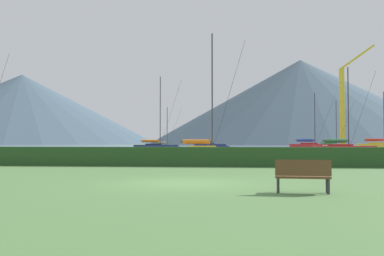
# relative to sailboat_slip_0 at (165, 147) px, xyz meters

# --- Properties ---
(ground_plane) EXTENTS (1000.00, 1000.00, 0.00)m
(ground_plane) POSITION_rel_sailboat_slip_0_xyz_m (12.25, -67.67, -0.56)
(ground_plane) COLOR #517A42
(harbor_water) EXTENTS (320.00, 246.00, 0.00)m
(harbor_water) POSITION_rel_sailboat_slip_0_xyz_m (12.25, 69.33, -0.56)
(harbor_water) COLOR #8499A8
(harbor_water) RESTS_ON ground_plane
(hedge_line) EXTENTS (80.00, 1.20, 1.16)m
(hedge_line) POSITION_rel_sailboat_slip_0_xyz_m (12.25, -56.67, 0.02)
(hedge_line) COLOR #284C23
(hedge_line) RESTS_ON ground_plane
(sailboat_slip_0) EXTENTS (6.78, 2.36, 8.24)m
(sailboat_slip_0) POSITION_rel_sailboat_slip_0_xyz_m (0.00, 0.00, 0.00)
(sailboat_slip_0) COLOR #236B38
(sailboat_slip_0) RESTS_ON harbor_water
(sailboat_slip_1) EXTENTS (9.24, 3.62, 10.74)m
(sailboat_slip_1) POSITION_rel_sailboat_slip_0_xyz_m (40.01, -0.14, 0.19)
(sailboat_slip_1) COLOR gold
(sailboat_slip_1) RESTS_ON harbor_water
(sailboat_slip_2) EXTENTS (8.74, 2.88, 10.20)m
(sailboat_slip_2) POSITION_rel_sailboat_slip_0_xyz_m (26.99, -4.27, 0.16)
(sailboat_slip_2) COLOR red
(sailboat_slip_2) RESTS_ON harbor_water
(sailboat_slip_3) EXTENTS (8.05, 3.18, 11.70)m
(sailboat_slip_3) POSITION_rel_sailboat_slip_0_xyz_m (1.53, -16.28, 0.12)
(sailboat_slip_3) COLOR navy
(sailboat_slip_3) RESTS_ON harbor_water
(sailboat_slip_4) EXTENTS (6.65, 2.77, 7.80)m
(sailboat_slip_4) POSITION_rel_sailboat_slip_0_xyz_m (28.49, -14.96, -0.02)
(sailboat_slip_4) COLOR white
(sailboat_slip_4) RESTS_ON harbor_water
(sailboat_slip_9) EXTENTS (7.27, 2.93, 10.99)m
(sailboat_slip_9) POSITION_rel_sailboat_slip_0_xyz_m (11.44, -45.10, 0.06)
(sailboat_slip_9) COLOR gold
(sailboat_slip_9) RESTS_ON harbor_water
(sailboat_slip_10) EXTENTS (7.82, 2.64, 10.12)m
(sailboat_slip_10) POSITION_rel_sailboat_slip_0_xyz_m (26.21, -31.41, 0.09)
(sailboat_slip_10) COLOR red
(sailboat_slip_10) RESTS_ON harbor_water
(sailboat_slip_11) EXTENTS (8.30, 3.15, 10.21)m
(sailboat_slip_11) POSITION_rel_sailboat_slip_0_xyz_m (7.78, 15.10, 0.12)
(sailboat_slip_11) COLOR navy
(sailboat_slip_11) RESTS_ON harbor_water
(park_bench_near_path) EXTENTS (1.56, 0.60, 0.95)m
(park_bench_near_path) POSITION_rel_sailboat_slip_0_xyz_m (15.96, -70.27, -0.03)
(park_bench_near_path) COLOR brown
(park_bench_near_path) RESTS_ON ground_plane
(dock_crane) EXTENTS (7.03, 2.00, 19.68)m
(dock_crane) POSITION_rel_sailboat_slip_0_xyz_m (33.51, 0.55, 6.33)
(dock_crane) COLOR #333338
(dock_crane) RESTS_ON ground_plane
(distant_hill_west_ridge) EXTENTS (279.41, 279.41, 50.30)m
(distant_hill_west_ridge) POSITION_rel_sailboat_slip_0_xyz_m (92.93, 313.74, 24.59)
(distant_hill_west_ridge) COLOR #425666
(distant_hill_west_ridge) RESTS_ON ground_plane
(distant_hill_central_peak) EXTENTS (239.61, 239.61, 61.71)m
(distant_hill_central_peak) POSITION_rel_sailboat_slip_0_xyz_m (-177.08, 282.82, 30.30)
(distant_hill_central_peak) COLOR #425666
(distant_hill_central_peak) RESTS_ON ground_plane
(distant_hill_east_ridge) EXTENTS (229.55, 229.55, 63.93)m
(distant_hill_east_ridge) POSITION_rel_sailboat_slip_0_xyz_m (60.61, 251.26, 31.41)
(distant_hill_east_ridge) COLOR #425666
(distant_hill_east_ridge) RESTS_ON ground_plane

